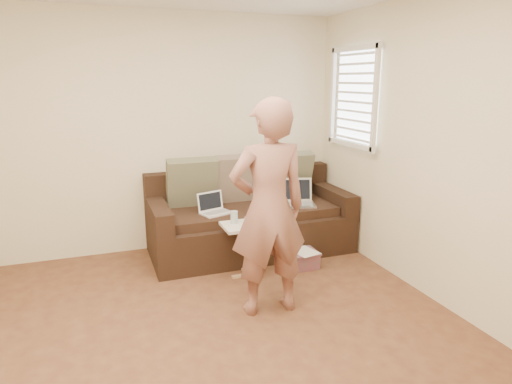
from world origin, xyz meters
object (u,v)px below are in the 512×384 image
Objects in this scene: sofa at (251,215)px; drinking_glass at (234,217)px; laptop_white at (216,214)px; laptop_silver at (297,205)px; side_table at (248,250)px; striped_box at (304,259)px; person at (269,209)px.

sofa is 0.69m from drinking_glass.
laptop_silver is at bearing -18.04° from laptop_white.
striped_box is at bearing 1.22° from side_table.
drinking_glass reaches higher than laptop_white.
person is 1.26m from striped_box.
side_table is 1.94× the size of striped_box.
laptop_silver is 0.74× the size of side_table.
sofa is at bearing 56.95° from drinking_glass.
drinking_glass is at bearing -99.22° from laptop_white.
person is at bearing -85.79° from drinking_glass.
striped_box is (0.61, 0.01, -0.18)m from side_table.
side_table is 0.64m from striped_box.
person is 3.28× the size of side_table.
person is at bearing -107.58° from laptop_silver.
laptop_silver is 1.43× the size of striped_box.
person is 0.81m from drinking_glass.
laptop_white is 1.08× the size of striped_box.
sofa reaches higher than side_table.
person is 14.74× the size of drinking_glass.
laptop_white is (-0.43, -0.14, 0.10)m from sofa.
laptop_white is 2.50× the size of drinking_glass.
laptop_silver is 3.31× the size of drinking_glass.
drinking_glass is at bearing -83.95° from person.
sofa is 0.69m from side_table.
person is at bearing -133.77° from striped_box.
striped_box is at bearing -89.21° from laptop_silver.
drinking_glass is (-0.12, 0.06, 0.33)m from side_table.
side_table is (0.06, 0.69, -0.61)m from person.
drinking_glass is at bearing 151.61° from side_table.
sofa is 1.24× the size of person.
laptop_white is at bearing -82.20° from person.
person is at bearing -102.34° from laptop_white.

